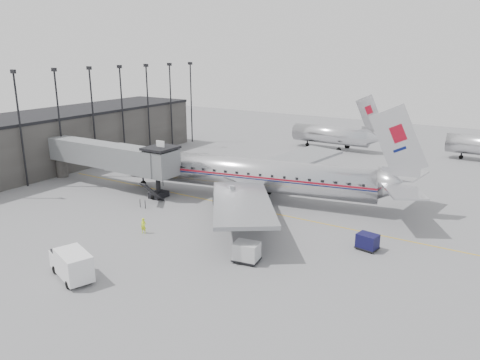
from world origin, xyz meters
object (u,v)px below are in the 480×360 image
(airliner, at_px, (252,174))
(service_van, at_px, (71,263))
(baggage_cart_white, at_px, (246,252))
(baggage_cart_navy, at_px, (367,241))
(ramp_worker, at_px, (143,226))

(airliner, distance_m, service_van, 25.27)
(baggage_cart_white, bearing_deg, airliner, 110.45)
(baggage_cart_navy, height_order, baggage_cart_white, baggage_cart_white)
(ramp_worker, bearing_deg, service_van, -94.86)
(baggage_cart_navy, distance_m, ramp_worker, 21.69)
(baggage_cart_navy, bearing_deg, service_van, -126.30)
(baggage_cart_white, distance_m, ramp_worker, 12.07)
(baggage_cart_navy, relative_size, baggage_cart_white, 0.85)
(service_van, xyz_separation_m, baggage_cart_white, (10.47, 9.91, -0.32))
(ramp_worker, bearing_deg, airliner, 62.88)
(airliner, relative_size, baggage_cart_navy, 18.38)
(airliner, relative_size, baggage_cart_white, 15.71)
(baggage_cart_navy, distance_m, baggage_cart_white, 11.43)
(airliner, relative_size, ramp_worker, 24.63)
(airliner, distance_m, ramp_worker, 15.73)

